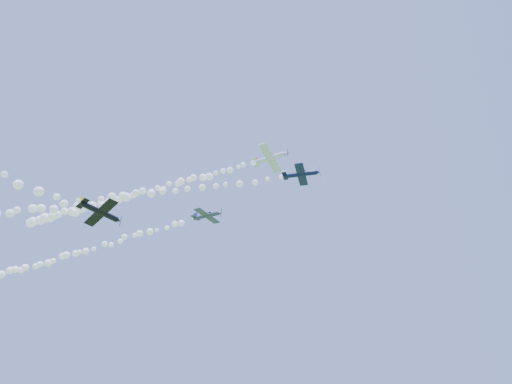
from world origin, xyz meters
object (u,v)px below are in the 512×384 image
at_px(plane_navy, 301,174).
at_px(plane_grey, 207,216).
at_px(plane_black, 101,212).
at_px(plane_white, 270,158).

xyz_separation_m(plane_navy, plane_grey, (-19.83, 0.43, -3.98)).
bearing_deg(plane_black, plane_navy, -30.20).
xyz_separation_m(plane_white, plane_black, (-18.57, -23.37, -20.34)).
relative_size(plane_white, plane_grey, 1.14).
height_order(plane_grey, plane_black, plane_grey).
relative_size(plane_white, plane_black, 1.11).
xyz_separation_m(plane_white, plane_grey, (-12.63, -2.35, -11.74)).
bearing_deg(plane_grey, plane_white, 14.77).
bearing_deg(plane_black, plane_grey, 5.40).
bearing_deg(plane_black, plane_white, -17.29).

